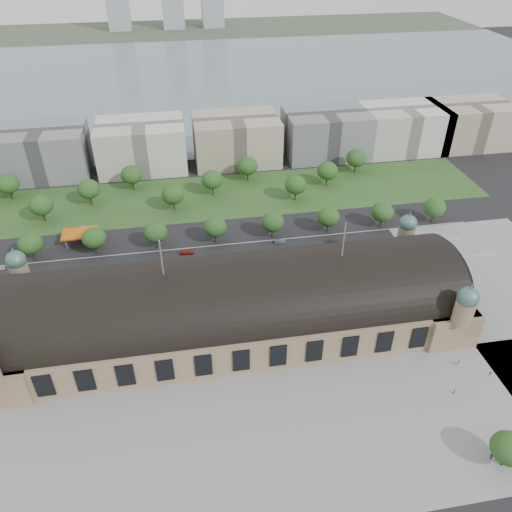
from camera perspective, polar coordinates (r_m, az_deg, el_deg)
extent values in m
plane|color=black|center=(167.04, -2.68, -8.36)|extent=(900.00, 900.00, 0.00)
cube|color=#9C8161|center=(162.97, -2.74, -6.83)|extent=(150.00, 40.00, 12.00)
cube|color=#9C8161|center=(171.20, -25.84, -8.71)|extent=(16.00, 43.00, 12.00)
cube|color=#9C8161|center=(181.08, 18.83, -4.06)|extent=(16.00, 43.00, 12.00)
cylinder|color=black|center=(159.03, -2.80, -5.22)|extent=(144.00, 37.60, 37.60)
cylinder|color=black|center=(179.19, 21.01, -1.82)|extent=(1.20, 32.00, 32.00)
cylinder|color=#9C8161|center=(180.95, -25.31, -1.85)|extent=(6.00, 6.00, 8.00)
sphere|color=#446E65|center=(178.01, -25.75, -0.44)|extent=(6.40, 6.40, 6.40)
cone|color=#446E65|center=(175.95, -26.08, 0.62)|extent=(1.00, 1.00, 2.50)
cylinder|color=#9C8161|center=(190.32, 16.72, 2.18)|extent=(6.00, 6.00, 8.00)
sphere|color=#446E65|center=(187.53, 17.00, 3.59)|extent=(6.40, 6.40, 6.40)
cone|color=#446E65|center=(185.57, 17.21, 4.64)|extent=(1.00, 1.00, 2.50)
cylinder|color=#9C8161|center=(161.52, 22.65, -5.88)|extent=(6.00, 6.00, 8.00)
sphere|color=#446E65|center=(158.21, 23.09, -4.36)|extent=(6.40, 6.40, 6.40)
cone|color=#446E65|center=(155.89, 23.42, -3.22)|extent=(1.00, 1.00, 2.50)
cylinder|color=#59595B|center=(146.78, -10.78, -0.18)|extent=(0.50, 0.50, 12.00)
cylinder|color=#59595B|center=(154.26, 9.99, 1.82)|extent=(0.50, 0.50, 12.00)
cube|color=gray|center=(139.93, 4.19, -20.17)|extent=(190.00, 48.00, 0.12)
cube|color=black|center=(195.95, -9.97, -1.38)|extent=(260.00, 26.00, 0.10)
cube|color=#2B4D1F|center=(242.55, -9.15, 6.37)|extent=(300.00, 45.00, 0.10)
cube|color=#CC590C|center=(217.37, -19.50, 2.45)|extent=(14.00, 9.00, 0.70)
cube|color=#59595B|center=(223.62, -18.68, 2.65)|extent=(7.00, 5.00, 3.20)
cylinder|color=#59595B|center=(222.43, -20.67, 2.20)|extent=(0.50, 0.50, 4.40)
cylinder|color=#59595B|center=(220.35, -17.89, 2.50)|extent=(0.50, 0.50, 4.40)
cylinder|color=#59595B|center=(217.11, -20.88, 1.29)|extent=(0.50, 0.50, 4.40)
cylinder|color=#59595B|center=(214.98, -18.03, 1.59)|extent=(0.50, 0.50, 4.40)
cube|color=slate|center=(434.31, -8.20, 19.44)|extent=(700.00, 320.00, 0.08)
cube|color=#44513D|center=(629.36, -9.27, 24.18)|extent=(700.00, 120.00, 0.14)
cube|color=gray|center=(281.78, -23.24, 10.85)|extent=(45.00, 32.00, 24.00)
cube|color=silver|center=(274.22, -12.92, 12.20)|extent=(45.00, 32.00, 24.00)
cube|color=#B6A58F|center=(275.68, -2.28, 13.17)|extent=(45.00, 32.00, 24.00)
cube|color=gray|center=(286.00, 7.99, 13.70)|extent=(45.00, 32.00, 24.00)
cube|color=silver|center=(302.14, 16.42, 13.81)|extent=(45.00, 32.00, 24.00)
cube|color=#B6A58F|center=(321.14, 23.09, 13.70)|extent=(45.00, 32.00, 24.00)
cylinder|color=#2D2116|center=(215.23, -24.05, 0.12)|extent=(0.70, 0.70, 4.32)
ellipsoid|color=#1B4318|center=(212.52, -24.38, 1.29)|extent=(9.60, 9.60, 8.16)
cylinder|color=#2D2116|center=(209.92, -17.77, 0.77)|extent=(0.70, 0.70, 4.32)
ellipsoid|color=#1B4318|center=(207.14, -18.02, 1.97)|extent=(9.60, 9.60, 8.16)
cylinder|color=#2D2116|center=(207.28, -11.24, 1.42)|extent=(0.70, 0.70, 4.32)
ellipsoid|color=#1B4318|center=(204.46, -11.41, 2.66)|extent=(9.60, 9.60, 8.16)
cylinder|color=#2D2116|center=(207.39, -4.64, 2.07)|extent=(0.70, 0.70, 4.32)
ellipsoid|color=#1B4318|center=(204.57, -4.71, 3.31)|extent=(9.60, 9.60, 8.16)
cylinder|color=#2D2116|center=(210.26, 1.88, 2.68)|extent=(0.70, 0.70, 4.32)
ellipsoid|color=#1B4318|center=(207.48, 1.91, 3.92)|extent=(9.60, 9.60, 8.16)
cylinder|color=#2D2116|center=(215.78, 8.15, 3.24)|extent=(0.70, 0.70, 4.32)
ellipsoid|color=#1B4318|center=(213.07, 8.27, 4.45)|extent=(9.60, 9.60, 8.16)
cylinder|color=#2D2116|center=(223.75, 14.05, 3.73)|extent=(0.70, 0.70, 4.32)
ellipsoid|color=#1B4318|center=(221.14, 14.24, 4.89)|extent=(9.60, 9.60, 8.16)
cylinder|color=#2D2116|center=(233.92, 19.49, 4.14)|extent=(0.70, 0.70, 4.32)
ellipsoid|color=#1B4318|center=(231.43, 19.74, 5.26)|extent=(9.60, 9.60, 8.16)
cylinder|color=#2D2116|center=(265.93, -26.18, 6.31)|extent=(0.70, 0.70, 4.68)
ellipsoid|color=#1B4318|center=(263.56, -26.49, 7.39)|extent=(10.40, 10.40, 8.84)
cylinder|color=#2D2116|center=(240.26, -23.04, 4.18)|extent=(0.70, 0.70, 4.68)
ellipsoid|color=#1B4318|center=(237.63, -23.36, 5.36)|extent=(10.40, 10.40, 8.84)
cylinder|color=#2D2116|center=(246.65, -18.33, 6.09)|extent=(0.70, 0.70, 4.68)
ellipsoid|color=#1B4318|center=(244.09, -18.57, 7.26)|extent=(10.40, 10.40, 8.84)
cylinder|color=#2D2116|center=(254.87, -13.85, 7.85)|extent=(0.70, 0.70, 4.68)
ellipsoid|color=#1B4318|center=(252.40, -14.03, 9.00)|extent=(10.40, 10.40, 8.84)
cylinder|color=#2D2116|center=(232.66, -9.35, 5.69)|extent=(0.70, 0.70, 4.68)
ellipsoid|color=#1B4318|center=(229.95, -9.49, 6.93)|extent=(10.40, 10.40, 8.84)
cylinder|color=#2D2116|center=(243.74, -4.97, 7.48)|extent=(0.70, 0.70, 4.68)
ellipsoid|color=#1B4318|center=(241.15, -5.04, 8.69)|extent=(10.40, 10.40, 8.84)
cylinder|color=#2D2116|center=(256.31, -0.96, 9.07)|extent=(0.70, 0.70, 4.68)
ellipsoid|color=#1B4318|center=(253.86, -0.98, 10.23)|extent=(10.40, 10.40, 8.84)
cylinder|color=#2D2116|center=(238.82, 4.49, 6.89)|extent=(0.70, 0.70, 4.68)
ellipsoid|color=#1B4318|center=(236.18, 4.55, 8.11)|extent=(10.40, 10.40, 8.84)
cylinder|color=#2D2116|center=(253.93, 8.06, 8.45)|extent=(0.70, 0.70, 4.68)
ellipsoid|color=#1B4318|center=(251.45, 8.17, 9.61)|extent=(10.40, 10.40, 8.84)
cylinder|color=#2D2116|center=(270.06, 11.25, 9.80)|extent=(0.70, 0.70, 4.68)
ellipsoid|color=#1B4318|center=(267.73, 11.39, 10.90)|extent=(10.40, 10.40, 8.84)
cylinder|color=#2D2116|center=(147.41, 26.43, -20.15)|extent=(0.70, 0.70, 3.96)
ellipsoid|color=#1B4318|center=(143.74, 26.95, -19.01)|extent=(9.00, 9.00, 7.65)
imported|color=black|center=(199.77, -26.34, -4.02)|extent=(4.69, 2.26, 1.29)
imported|color=maroon|center=(202.41, -7.89, 0.44)|extent=(5.53, 2.31, 1.60)
imported|color=#161C3F|center=(198.27, 1.98, -0.05)|extent=(4.31, 2.09, 1.42)
imported|color=#585A60|center=(207.22, 2.78, 1.67)|extent=(4.92, 2.20, 1.57)
imported|color=silver|center=(214.62, 18.80, 0.91)|extent=(5.79, 3.10, 1.55)
imported|color=black|center=(191.79, -24.96, -5.27)|extent=(4.99, 4.44, 1.64)
imported|color=maroon|center=(193.35, -26.81, -5.56)|extent=(5.62, 3.98, 1.42)
imported|color=#1B204C|center=(189.00, -23.41, -5.50)|extent=(5.12, 4.57, 1.43)
imported|color=#55585D|center=(187.35, -16.71, -4.20)|extent=(4.28, 3.01, 1.35)
imported|color=silver|center=(183.54, -15.33, -4.84)|extent=(4.43, 3.45, 1.41)
imported|color=#969A9E|center=(187.41, -16.88, -4.20)|extent=(5.57, 5.18, 1.45)
imported|color=black|center=(185.19, -10.18, -3.59)|extent=(5.13, 4.06, 1.39)
imported|color=red|center=(186.43, -5.34, -2.51)|extent=(10.82, 3.27, 2.97)
imported|color=silver|center=(188.16, 0.63, -1.94)|extent=(10.62, 3.00, 2.93)
imported|color=silver|center=(190.74, 4.93, -1.44)|extent=(11.86, 3.32, 3.27)
imported|color=gray|center=(166.90, 22.11, -11.27)|extent=(0.99, 0.73, 1.82)
imported|color=gray|center=(158.50, 21.70, -14.20)|extent=(0.63, 0.76, 1.77)
imported|color=gray|center=(167.77, 25.20, -12.03)|extent=(0.71, 0.91, 1.64)
imported|color=gray|center=(148.16, 25.28, -20.03)|extent=(1.26, 0.93, 1.79)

